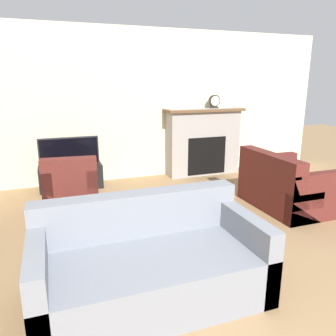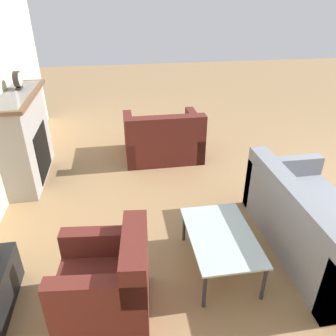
% 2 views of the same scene
% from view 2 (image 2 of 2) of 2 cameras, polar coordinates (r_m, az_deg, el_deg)
% --- Properties ---
extents(fireplace, '(1.54, 0.44, 1.28)m').
position_cam_2_polar(fireplace, '(5.11, -23.57, 5.14)').
color(fireplace, '#9E9993').
rests_on(fireplace, ground_plane).
extents(couch_sectional, '(1.86, 0.95, 0.82)m').
position_cam_2_polar(couch_sectional, '(3.88, 24.09, -9.22)').
color(couch_sectional, gray).
rests_on(couch_sectional, ground_plane).
extents(couch_loveseat, '(0.99, 1.24, 0.82)m').
position_cam_2_polar(couch_loveseat, '(5.48, -0.91, 4.89)').
color(couch_loveseat, '#5B231E').
rests_on(couch_loveseat, ground_plane).
extents(armchair_accent, '(0.78, 0.83, 0.82)m').
position_cam_2_polar(armchair_accent, '(3.00, -10.44, -19.39)').
color(armchair_accent, '#5B231E').
rests_on(armchair_accent, ground_plane).
extents(coffee_table, '(0.98, 0.63, 0.41)m').
position_cam_2_polar(coffee_table, '(3.31, 9.22, -11.93)').
color(coffee_table, '#333338').
rests_on(coffee_table, ground_plane).
extents(mantel_clock, '(0.22, 0.07, 0.25)m').
position_cam_2_polar(mantel_clock, '(5.10, -24.73, 13.76)').
color(mantel_clock, '#28231E').
rests_on(mantel_clock, fireplace).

